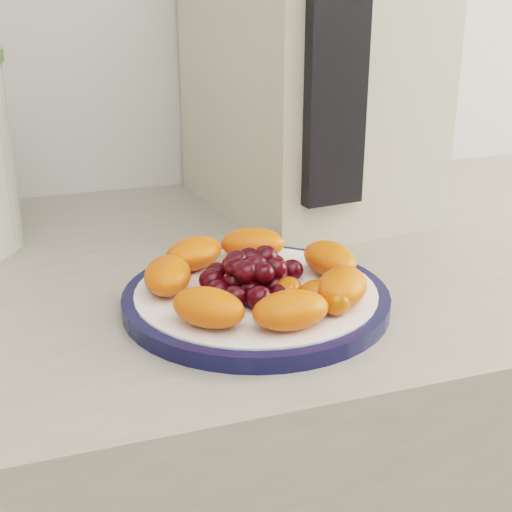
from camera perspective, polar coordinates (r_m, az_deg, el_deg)
name	(u,v)px	position (r m, az deg, el deg)	size (l,w,h in m)	color
plate_rim	(256,299)	(0.65, 0.00, -3.48)	(0.24, 0.24, 0.01)	#0F1134
plate_face	(256,298)	(0.65, 0.00, -3.40)	(0.22, 0.22, 0.02)	white
appliance_body	(306,54)	(0.91, 4.02, 15.79)	(0.22, 0.31, 0.39)	beige
appliance_panel	(336,65)	(0.75, 6.39, 14.91)	(0.07, 0.02, 0.29)	black
fruit_plate	(259,276)	(0.64, 0.22, -1.61)	(0.21, 0.21, 0.04)	#FF410F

